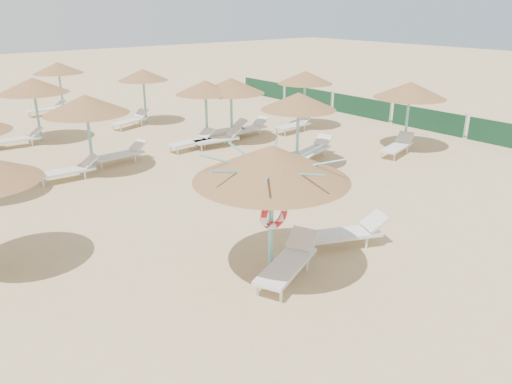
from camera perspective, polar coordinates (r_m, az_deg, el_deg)
ground at (r=11.17m, az=4.56°, el=-9.37°), size 120.00×120.00×0.00m
main_palapa at (r=10.15m, az=1.79°, el=3.27°), size 3.27×3.27×2.93m
lounger_main_a at (r=10.91m, az=3.79°, el=-7.90°), size 2.21×1.45×0.77m
lounger_main_b at (r=12.40m, az=10.30°, el=-4.55°), size 2.18×1.41×0.76m
palapa_field at (r=20.19m, az=-12.59°, el=10.87°), size 19.15×19.30×2.72m
windbreak_fence at (r=27.23m, az=11.93°, el=9.48°), size 0.08×19.84×1.10m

